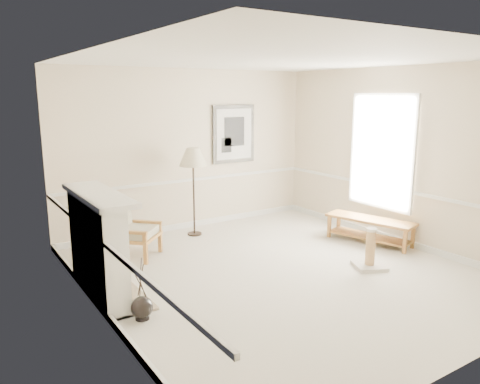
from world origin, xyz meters
name	(u,v)px	position (x,y,z in m)	size (l,w,h in m)	color
ground	(280,272)	(0.00, 0.00, 0.00)	(5.50, 5.50, 0.00)	silver
room	(287,139)	(0.14, 0.08, 1.87)	(5.04, 5.54, 2.92)	beige
fireplace	(99,247)	(-2.34, 0.60, 0.64)	(0.64, 1.64, 1.31)	white
floor_vase	(142,308)	(-2.15, -0.26, 0.13)	(0.25, 0.25, 0.72)	black
armchair	(129,227)	(-1.53, 1.80, 0.46)	(0.94, 0.94, 0.86)	#B07438
floor_lamp	(193,159)	(-0.17, 2.25, 1.35)	(0.55, 0.55, 1.55)	black
bench	(370,226)	(2.08, 0.25, 0.28)	(0.84, 1.53, 0.42)	#B07438
scratching_post	(370,255)	(1.18, -0.56, 0.19)	(0.55, 0.55, 0.59)	silver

